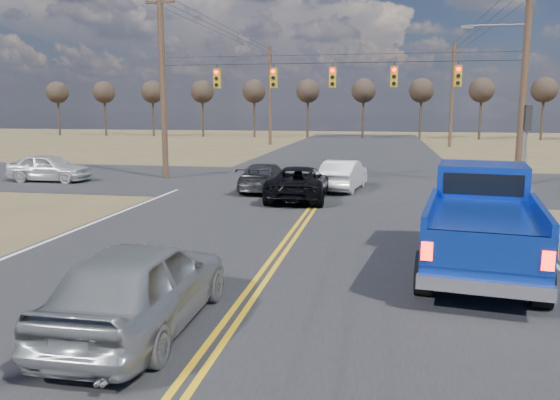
% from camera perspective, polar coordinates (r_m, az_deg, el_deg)
% --- Properties ---
extents(ground, '(160.00, 160.00, 0.00)m').
position_cam_1_polar(ground, '(10.85, -3.81, -10.91)').
color(ground, brown).
rests_on(ground, ground).
extents(road_main, '(14.00, 120.00, 0.02)m').
position_cam_1_polar(road_main, '(20.36, 3.23, -1.16)').
color(road_main, '#28282B').
rests_on(road_main, ground).
extents(road_cross, '(120.00, 12.00, 0.02)m').
position_cam_1_polar(road_cross, '(28.21, 5.35, 1.83)').
color(road_cross, '#28282B').
rests_on(road_cross, ground).
extents(signal_gantry, '(19.60, 4.83, 10.00)m').
position_cam_1_polar(signal_gantry, '(27.73, 6.53, 12.17)').
color(signal_gantry, '#473323').
rests_on(signal_gantry, ground).
extents(utility_poles, '(19.60, 58.32, 10.00)m').
position_cam_1_polar(utility_poles, '(26.99, 5.32, 12.60)').
color(utility_poles, '#473323').
rests_on(utility_poles, ground).
extents(treeline, '(87.00, 117.80, 7.40)m').
position_cam_1_polar(treeline, '(36.93, 6.83, 12.50)').
color(treeline, '#33261C').
rests_on(treeline, ground).
extents(pickup_truck, '(3.25, 6.63, 2.39)m').
position_cam_1_polar(pickup_truck, '(13.66, 20.28, -2.14)').
color(pickup_truck, black).
rests_on(pickup_truck, ground).
extents(silver_suv, '(1.94, 4.75, 1.62)m').
position_cam_1_polar(silver_suv, '(9.74, -14.36, -8.59)').
color(silver_suv, gray).
rests_on(silver_suv, ground).
extents(black_suv, '(2.42, 5.11, 1.41)m').
position_cam_1_polar(black_suv, '(22.79, 2.07, 1.80)').
color(black_suv, black).
rests_on(black_suv, ground).
extents(white_car_queue, '(2.11, 4.47, 1.41)m').
position_cam_1_polar(white_car_queue, '(25.58, 6.63, 2.61)').
color(white_car_queue, silver).
rests_on(white_car_queue, ground).
extents(dgrey_car_queue, '(1.93, 4.48, 1.29)m').
position_cam_1_polar(dgrey_car_queue, '(25.14, -1.56, 2.40)').
color(dgrey_car_queue, '#2B2C30').
rests_on(dgrey_car_queue, ground).
extents(cross_car_west, '(1.74, 4.27, 1.45)m').
position_cam_1_polar(cross_car_west, '(30.75, -22.97, 3.11)').
color(cross_car_west, silver).
rests_on(cross_car_west, ground).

